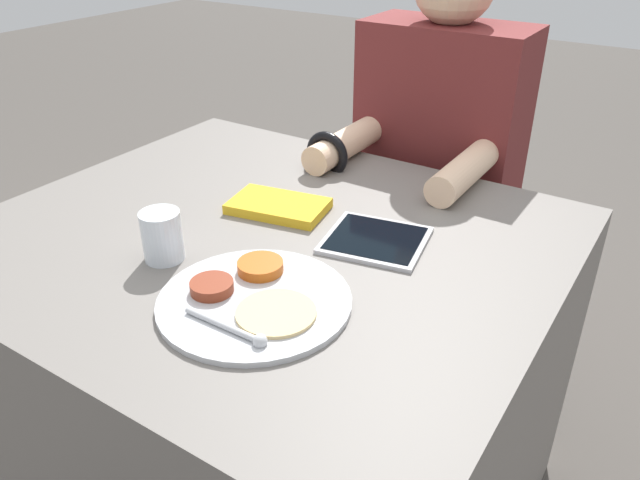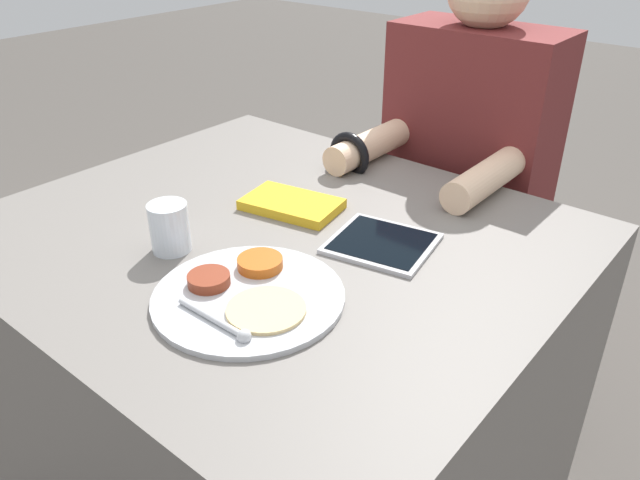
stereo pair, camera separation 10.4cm
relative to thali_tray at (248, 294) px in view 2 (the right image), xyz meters
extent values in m
cube|color=slate|center=(-0.13, 0.19, -0.39)|extent=(1.09, 0.94, 0.76)
cylinder|color=#B7BABF|center=(0.00, 0.00, 0.00)|extent=(0.31, 0.31, 0.01)
cylinder|color=#B75114|center=(-0.04, 0.07, 0.01)|extent=(0.08, 0.08, 0.02)
cylinder|color=maroon|center=(-0.07, -0.02, 0.01)|extent=(0.07, 0.07, 0.02)
cylinder|color=#DBBC7F|center=(0.06, -0.02, 0.01)|extent=(0.12, 0.12, 0.01)
cylinder|color=#B7BABF|center=(0.01, -0.09, 0.01)|extent=(0.14, 0.01, 0.01)
sphere|color=#B7BABF|center=(0.08, -0.09, 0.01)|extent=(0.02, 0.02, 0.02)
cube|color=silver|center=(-0.16, 0.29, 0.00)|extent=(0.21, 0.15, 0.01)
cube|color=gold|center=(-0.16, 0.29, 0.00)|extent=(0.21, 0.15, 0.02)
cube|color=#B7B7BC|center=(0.07, 0.28, 0.00)|extent=(0.21, 0.20, 0.01)
cube|color=black|center=(0.07, 0.28, 0.00)|extent=(0.19, 0.18, 0.00)
cube|color=black|center=(-0.04, 0.83, -0.55)|extent=(0.37, 0.22, 0.44)
cube|color=maroon|center=(-0.04, 0.83, -0.02)|extent=(0.41, 0.20, 0.62)
cylinder|color=beige|center=(-0.20, 0.61, 0.03)|extent=(0.07, 0.28, 0.07)
cylinder|color=beige|center=(0.11, 0.61, 0.03)|extent=(0.07, 0.28, 0.07)
torus|color=black|center=(-0.20, 0.53, 0.03)|extent=(0.11, 0.02, 0.11)
cylinder|color=silver|center=(-0.22, 0.02, 0.04)|extent=(0.07, 0.07, 0.09)
camera|label=1|loc=(0.53, -0.63, 0.56)|focal=35.00mm
camera|label=2|loc=(0.62, -0.56, 0.56)|focal=35.00mm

